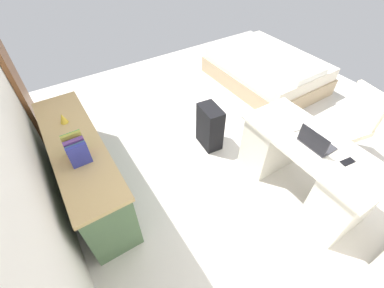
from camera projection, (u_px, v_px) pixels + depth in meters
name	position (u px, v px, depth m)	size (l,w,h in m)	color
ground_plane	(234.00, 139.00, 3.67)	(5.62, 5.62, 0.00)	beige
wall_back	(3.00, 125.00, 1.87)	(4.16, 0.10, 2.63)	silver
door_wooden	(10.00, 69.00, 3.02)	(0.88, 0.05, 2.04)	brown
desk	(304.00, 166.00, 2.81)	(1.44, 0.67, 0.73)	silver
office_chair	(346.00, 129.00, 3.19)	(0.54, 0.54, 0.94)	black
credenza	(85.00, 169.00, 2.77)	(1.80, 0.48, 0.78)	#4C6B47
bed	(266.00, 70.00, 4.56)	(1.91, 1.42, 0.58)	tan
suitcase_black	(210.00, 127.00, 3.40)	(0.36, 0.22, 0.60)	black
laptop	(315.00, 142.00, 2.50)	(0.31, 0.22, 0.21)	#333338
computer_mouse	(296.00, 128.00, 2.70)	(0.06, 0.10, 0.03)	white
cell_phone_near_laptop	(348.00, 162.00, 2.38)	(0.07, 0.14, 0.01)	black
book_row	(77.00, 149.00, 2.29)	(0.23, 0.17, 0.24)	#2E348F
figurine_small	(63.00, 118.00, 2.68)	(0.08, 0.08, 0.11)	gold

